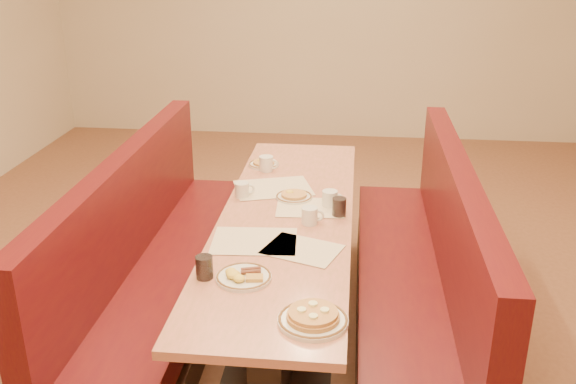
# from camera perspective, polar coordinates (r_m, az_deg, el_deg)

# --- Properties ---
(ground) EXTENTS (8.00, 8.00, 0.00)m
(ground) POSITION_cam_1_polar(r_m,az_deg,el_deg) (3.79, -0.14, -12.50)
(ground) COLOR #9E6647
(ground) RESTS_ON ground
(diner_table) EXTENTS (0.70, 2.50, 0.75)m
(diner_table) POSITION_cam_1_polar(r_m,az_deg,el_deg) (3.59, -0.15, -7.57)
(diner_table) COLOR black
(diner_table) RESTS_ON ground
(booth_left) EXTENTS (0.55, 2.50, 1.05)m
(booth_left) POSITION_cam_1_polar(r_m,az_deg,el_deg) (3.74, -11.45, -7.00)
(booth_left) COLOR #4C3326
(booth_left) RESTS_ON ground
(booth_right) EXTENTS (0.55, 2.50, 1.05)m
(booth_right) POSITION_cam_1_polar(r_m,az_deg,el_deg) (3.60, 11.62, -8.21)
(booth_right) COLOR #4C3326
(booth_right) RESTS_ON ground
(placemat_near_left) EXTENTS (0.43, 0.33, 0.00)m
(placemat_near_left) POSITION_cam_1_polar(r_m,az_deg,el_deg) (3.14, -3.01, -4.36)
(placemat_near_left) COLOR beige
(placemat_near_left) RESTS_ON diner_table
(placemat_near_right) EXTENTS (0.41, 0.36, 0.00)m
(placemat_near_right) POSITION_cam_1_polar(r_m,az_deg,el_deg) (3.06, 1.27, -5.12)
(placemat_near_right) COLOR beige
(placemat_near_right) RESTS_ON diner_table
(placemat_far_left) EXTENTS (0.52, 0.44, 0.00)m
(placemat_far_left) POSITION_cam_1_polar(r_m,az_deg,el_deg) (3.78, -1.33, 0.37)
(placemat_far_left) COLOR beige
(placemat_far_left) RESTS_ON diner_table
(placemat_far_right) EXTENTS (0.38, 0.30, 0.00)m
(placemat_far_right) POSITION_cam_1_polar(r_m,az_deg,el_deg) (3.51, 1.99, -1.39)
(placemat_far_right) COLOR beige
(placemat_far_right) RESTS_ON diner_table
(pancake_plate) EXTENTS (0.28, 0.28, 0.06)m
(pancake_plate) POSITION_cam_1_polar(r_m,az_deg,el_deg) (2.52, 2.23, -11.12)
(pancake_plate) COLOR silver
(pancake_plate) RESTS_ON diner_table
(eggs_plate) EXTENTS (0.24, 0.24, 0.05)m
(eggs_plate) POSITION_cam_1_polar(r_m,az_deg,el_deg) (2.81, -4.02, -7.49)
(eggs_plate) COLOR silver
(eggs_plate) RESTS_ON diner_table
(extra_plate_mid) EXTENTS (0.21, 0.21, 0.04)m
(extra_plate_mid) POSITION_cam_1_polar(r_m,az_deg,el_deg) (3.64, 0.53, -0.37)
(extra_plate_mid) COLOR silver
(extra_plate_mid) RESTS_ON diner_table
(extra_plate_far) EXTENTS (0.20, 0.20, 0.04)m
(extra_plate_far) POSITION_cam_1_polar(r_m,az_deg,el_deg) (4.16, -2.17, 2.52)
(extra_plate_far) COLOR silver
(extra_plate_far) RESTS_ON diner_table
(coffee_mug_a) EXTENTS (0.12, 0.08, 0.09)m
(coffee_mug_a) POSITION_cam_1_polar(r_m,az_deg,el_deg) (3.31, 1.99, -2.09)
(coffee_mug_a) COLOR silver
(coffee_mug_a) RESTS_ON diner_table
(coffee_mug_b) EXTENTS (0.11, 0.08, 0.09)m
(coffee_mug_b) POSITION_cam_1_polar(r_m,az_deg,el_deg) (3.66, -4.06, 0.22)
(coffee_mug_b) COLOR silver
(coffee_mug_b) RESTS_ON diner_table
(coffee_mug_c) EXTENTS (0.12, 0.08, 0.09)m
(coffee_mug_c) POSITION_cam_1_polar(r_m,az_deg,el_deg) (3.53, 3.79, -0.57)
(coffee_mug_c) COLOR silver
(coffee_mug_c) RESTS_ON diner_table
(coffee_mug_d) EXTENTS (0.13, 0.09, 0.10)m
(coffee_mug_d) POSITION_cam_1_polar(r_m,az_deg,el_deg) (4.06, -1.90, 2.56)
(coffee_mug_d) COLOR silver
(coffee_mug_d) RESTS_ON diner_table
(soda_tumbler_near) EXTENTS (0.08, 0.08, 0.10)m
(soda_tumbler_near) POSITION_cam_1_polar(r_m,az_deg,el_deg) (2.82, -7.45, -6.65)
(soda_tumbler_near) COLOR black
(soda_tumbler_near) RESTS_ON diner_table
(soda_tumbler_mid) EXTENTS (0.07, 0.07, 0.10)m
(soda_tumbler_mid) POSITION_cam_1_polar(r_m,az_deg,el_deg) (3.41, 4.57, -1.36)
(soda_tumbler_mid) COLOR black
(soda_tumbler_mid) RESTS_ON diner_table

